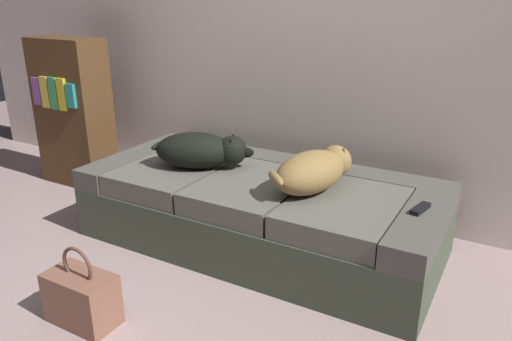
# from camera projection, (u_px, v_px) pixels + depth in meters

# --- Properties ---
(couch) EXTENTS (2.03, 0.92, 0.42)m
(couch) POSITION_uv_depth(u_px,v_px,m) (260.00, 210.00, 2.86)
(couch) COLOR #3D4736
(couch) RESTS_ON ground
(dog_dark) EXTENTS (0.60, 0.43, 0.21)m
(dog_dark) POSITION_uv_depth(u_px,v_px,m) (201.00, 150.00, 2.89)
(dog_dark) COLOR black
(dog_dark) RESTS_ON couch
(dog_tan) EXTENTS (0.37, 0.62, 0.21)m
(dog_tan) POSITION_uv_depth(u_px,v_px,m) (315.00, 170.00, 2.56)
(dog_tan) COLOR olive
(dog_tan) RESTS_ON couch
(tv_remote) EXTENTS (0.07, 0.16, 0.02)m
(tv_remote) POSITION_uv_depth(u_px,v_px,m) (420.00, 209.00, 2.34)
(tv_remote) COLOR black
(tv_remote) RESTS_ON couch
(handbag) EXTENTS (0.32, 0.18, 0.38)m
(handbag) POSITION_uv_depth(u_px,v_px,m) (82.00, 297.00, 2.18)
(handbag) COLOR brown
(handbag) RESTS_ON ground
(bookshelf) EXTENTS (0.56, 0.30, 1.10)m
(bookshelf) POSITION_uv_depth(u_px,v_px,m) (73.00, 112.00, 3.69)
(bookshelf) COLOR #4E331B
(bookshelf) RESTS_ON ground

